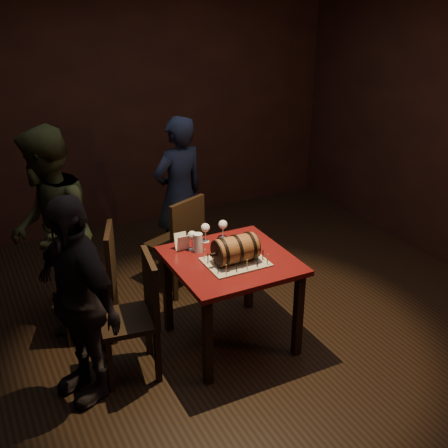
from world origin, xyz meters
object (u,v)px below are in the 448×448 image
(pub_table, at_px, (231,271))
(chair_left_rear, at_px, (99,276))
(wine_glass_left, at_px, (192,236))
(chair_left_front, at_px, (138,310))
(barrel_cake, at_px, (236,249))
(person_left_rear, at_px, (51,232))
(chair_back, at_px, (180,240))
(person_left_front, at_px, (77,300))
(pint_of_ale, at_px, (198,243))
(wine_glass_mid, at_px, (205,229))
(person_back, at_px, (179,194))
(wine_glass_right, at_px, (223,225))

(pub_table, relative_size, chair_left_rear, 0.97)
(wine_glass_left, distance_m, chair_left_front, 0.71)
(chair_left_rear, height_order, chair_left_front, same)
(barrel_cake, distance_m, person_left_rear, 1.51)
(chair_back, height_order, chair_left_rear, same)
(chair_left_rear, xyz_separation_m, person_left_front, (-0.31, -0.64, 0.23))
(pint_of_ale, height_order, person_left_front, person_left_front)
(wine_glass_mid, xyz_separation_m, chair_left_rear, (-0.82, 0.24, -0.34))
(pub_table, relative_size, barrel_cake, 2.42)
(barrel_cake, bearing_deg, chair_left_rear, 142.76)
(barrel_cake, xyz_separation_m, wine_glass_mid, (-0.05, 0.42, 0.00))
(chair_left_rear, bearing_deg, wine_glass_left, -25.57)
(chair_back, relative_size, chair_left_rear, 1.00)
(pint_of_ale, xyz_separation_m, person_back, (0.33, 1.17, -0.06))
(person_back, bearing_deg, pint_of_ale, 60.85)
(person_back, bearing_deg, chair_left_rear, 24.58)
(wine_glass_right, distance_m, chair_back, 0.69)
(wine_glass_left, relative_size, pint_of_ale, 1.07)
(barrel_cake, distance_m, wine_glass_right, 0.43)
(barrel_cake, xyz_separation_m, wine_glass_right, (0.11, 0.42, 0.00))
(wine_glass_right, bearing_deg, wine_glass_left, -165.87)
(pub_table, bearing_deg, pint_of_ale, 128.11)
(wine_glass_left, xyz_separation_m, chair_left_rear, (-0.67, 0.32, -0.35))
(person_left_rear, distance_m, person_left_front, 0.96)
(wine_glass_left, height_order, wine_glass_right, same)
(wine_glass_left, xyz_separation_m, pint_of_ale, (0.03, -0.04, -0.05))
(pint_of_ale, height_order, person_left_rear, person_left_rear)
(person_back, xyz_separation_m, person_left_rear, (-1.31, -0.49, 0.08))
(barrel_cake, bearing_deg, person_left_rear, 139.71)
(chair_left_rear, height_order, person_left_rear, person_left_rear)
(wine_glass_left, height_order, person_back, person_back)
(wine_glass_right, distance_m, person_back, 1.05)
(pint_of_ale, bearing_deg, person_left_front, -164.47)
(wine_glass_left, relative_size, wine_glass_right, 1.00)
(chair_back, bearing_deg, wine_glass_right, -76.23)
(barrel_cake, distance_m, wine_glass_left, 0.39)
(chair_back, xyz_separation_m, person_back, (0.20, 0.47, 0.24))
(wine_glass_mid, height_order, person_left_front, person_left_front)
(chair_left_rear, bearing_deg, person_left_rear, 131.75)
(wine_glass_left, bearing_deg, pub_table, -52.58)
(chair_back, distance_m, person_back, 0.56)
(barrel_cake, relative_size, person_left_front, 0.25)
(pint_of_ale, height_order, chair_left_front, chair_left_front)
(pub_table, height_order, person_left_rear, person_left_rear)
(barrel_cake, bearing_deg, wine_glass_right, 75.70)
(pub_table, relative_size, wine_glass_mid, 5.59)
(chair_left_front, bearing_deg, pub_table, 1.33)
(wine_glass_mid, relative_size, person_back, 0.11)
(wine_glass_right, bearing_deg, barrel_cake, -104.30)
(barrel_cake, distance_m, wine_glass_mid, 0.43)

